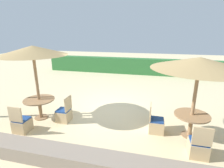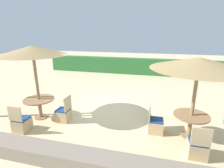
{
  "view_description": "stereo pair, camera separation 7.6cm",
  "coord_description": "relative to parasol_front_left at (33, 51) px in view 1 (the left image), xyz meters",
  "views": [
    {
      "loc": [
        1.72,
        -6.49,
        3.1
      ],
      "look_at": [
        0.0,
        0.6,
        0.9
      ],
      "focal_mm": 28.0,
      "sensor_mm": 36.0,
      "label": 1
    },
    {
      "loc": [
        1.8,
        -6.47,
        3.1
      ],
      "look_at": [
        0.0,
        0.6,
        0.9
      ],
      "focal_mm": 28.0,
      "sensor_mm": 36.0,
      "label": 2
    }
  ],
  "objects": [
    {
      "name": "ground_plane",
      "position": [
        2.25,
        1.38,
        -2.48
      ],
      "size": [
        40.0,
        40.0,
        0.0
      ],
      "primitive_type": "plane",
      "color": "beige"
    },
    {
      "name": "patio_chair_front_right_west",
      "position": [
        4.16,
        0.04,
        -2.22
      ],
      "size": [
        0.46,
        0.46,
        0.93
      ],
      "rotation": [
        0.0,
        0.0,
        -1.57
      ],
      "color": "tan",
      "rests_on": "ground_plane"
    },
    {
      "name": "parasol_front_right",
      "position": [
        5.18,
        0.04,
        -0.21
      ],
      "size": [
        2.64,
        2.64,
        2.44
      ],
      "color": "#93704C",
      "rests_on": "ground_plane"
    },
    {
      "name": "patio_chair_front_left_south",
      "position": [
        -0.01,
        -0.96,
        -2.22
      ],
      "size": [
        0.46,
        0.46,
        0.93
      ],
      "color": "tan",
      "rests_on": "ground_plane"
    },
    {
      "name": "parasol_front_left",
      "position": [
        0.0,
        0.0,
        0.0
      ],
      "size": [
        2.32,
        2.32,
        2.66
      ],
      "color": "#93704C",
      "rests_on": "ground_plane"
    },
    {
      "name": "hedge_row",
      "position": [
        2.25,
        7.95,
        -1.89
      ],
      "size": [
        13.0,
        0.7,
        1.18
      ],
      "primitive_type": "cube",
      "color": "#2D6B33",
      "rests_on": "ground_plane"
    },
    {
      "name": "round_table_front_right",
      "position": [
        5.18,
        0.04,
        -1.92
      ],
      "size": [
        1.03,
        1.03,
        0.72
      ],
      "color": "#93704C",
      "rests_on": "ground_plane"
    },
    {
      "name": "patio_chair_front_right_south",
      "position": [
        5.22,
        -0.89,
        -2.22
      ],
      "size": [
        0.46,
        0.46,
        0.93
      ],
      "color": "tan",
      "rests_on": "ground_plane"
    },
    {
      "name": "round_table_front_left",
      "position": [
        0.0,
        0.0,
        -1.89
      ],
      "size": [
        1.08,
        1.08,
        0.74
      ],
      "color": "#93704C",
      "rests_on": "ground_plane"
    },
    {
      "name": "patio_chair_front_left_east",
      "position": [
        0.97,
        -0.01,
        -2.22
      ],
      "size": [
        0.46,
        0.46,
        0.93
      ],
      "rotation": [
        0.0,
        0.0,
        1.57
      ],
      "color": "tan",
      "rests_on": "ground_plane"
    },
    {
      "name": "stone_border",
      "position": [
        2.25,
        -1.93,
        -2.29
      ],
      "size": [
        10.0,
        0.56,
        0.37
      ],
      "primitive_type": "cube",
      "color": "gray",
      "rests_on": "ground_plane"
    }
  ]
}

